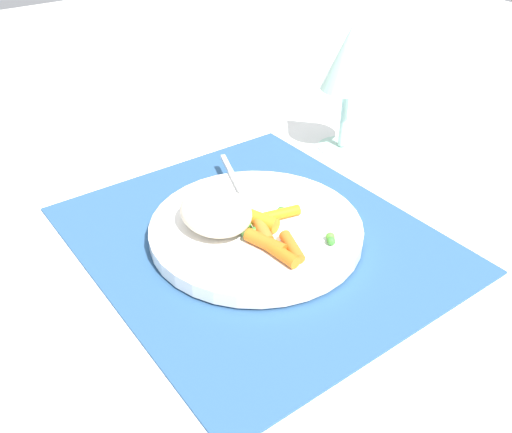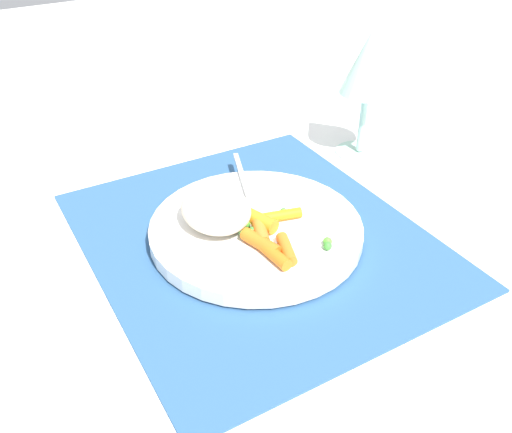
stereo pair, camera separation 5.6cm
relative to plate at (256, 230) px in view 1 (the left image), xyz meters
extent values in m
plane|color=white|center=(0.00, 0.00, -0.01)|extent=(2.40, 2.40, 0.00)
cube|color=#2D5684|center=(0.00, 0.00, -0.01)|extent=(0.41, 0.35, 0.01)
cylinder|color=white|center=(0.00, 0.00, 0.00)|extent=(0.24, 0.24, 0.02)
ellipsoid|color=beige|center=(-0.02, -0.04, 0.03)|extent=(0.09, 0.07, 0.04)
cylinder|color=orange|center=(0.04, -0.02, 0.02)|extent=(0.05, 0.03, 0.01)
cylinder|color=orange|center=(0.02, -0.01, 0.02)|extent=(0.05, 0.03, 0.01)
cylinder|color=orange|center=(0.01, 0.00, 0.02)|extent=(0.05, 0.03, 0.02)
cylinder|color=orange|center=(0.01, 0.03, 0.01)|extent=(0.02, 0.05, 0.01)
cylinder|color=orange|center=(0.06, 0.00, 0.01)|extent=(0.05, 0.03, 0.01)
cylinder|color=orange|center=(0.06, -0.02, 0.01)|extent=(0.05, 0.02, 0.01)
sphere|color=green|center=(0.03, -0.02, 0.01)|extent=(0.01, 0.01, 0.01)
sphere|color=#449437|center=(0.02, -0.01, 0.01)|extent=(0.01, 0.01, 0.01)
sphere|color=#539947|center=(0.01, -0.02, 0.01)|extent=(0.01, 0.01, 0.01)
sphere|color=#58A943|center=(0.00, -0.01, 0.01)|extent=(0.01, 0.01, 0.01)
sphere|color=#56B235|center=(0.07, 0.05, 0.01)|extent=(0.01, 0.01, 0.01)
sphere|color=#56A931|center=(0.00, 0.00, 0.01)|extent=(0.01, 0.01, 0.01)
sphere|color=#53B534|center=(0.00, -0.01, 0.01)|extent=(0.01, 0.01, 0.01)
sphere|color=green|center=(0.00, 0.04, 0.01)|extent=(0.01, 0.01, 0.01)
sphere|color=#56B537|center=(0.00, -0.02, 0.01)|extent=(0.01, 0.01, 0.01)
sphere|color=green|center=(0.08, 0.04, 0.01)|extent=(0.01, 0.01, 0.01)
cube|color=silver|center=(0.02, -0.01, 0.01)|extent=(0.05, 0.03, 0.01)
cube|color=silver|center=(-0.08, 0.03, 0.01)|extent=(0.15, 0.06, 0.01)
cylinder|color=#B2E0CC|center=(-0.11, 0.23, -0.01)|extent=(0.07, 0.07, 0.00)
cylinder|color=#B2E0CC|center=(-0.11, 0.23, 0.03)|extent=(0.01, 0.01, 0.09)
cone|color=#B2E0CC|center=(-0.11, 0.23, 0.12)|extent=(0.07, 0.07, 0.09)
camera|label=1|loc=(0.41, -0.30, 0.37)|focal=39.52mm
camera|label=2|loc=(0.44, -0.26, 0.37)|focal=39.52mm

